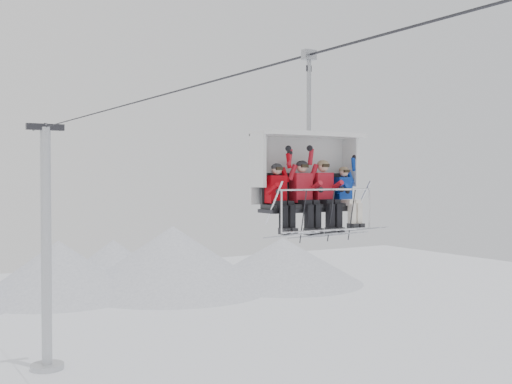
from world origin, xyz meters
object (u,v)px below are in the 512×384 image
lift_tower_right (46,265)px  skier_center_left (304,193)px  skier_center_right (325,192)px  skier_far_right (346,195)px  skier_far_left (279,195)px  chairlift_carrier (305,171)px

lift_tower_right → skier_center_left: lift_tower_right is taller
lift_tower_right → skier_center_right: 24.83m
skier_far_right → skier_far_left: bearing=179.8°
chairlift_carrier → skier_center_left: bearing=-129.9°
lift_tower_right → skier_center_right: (0.32, -24.42, 4.47)m
skier_center_left → lift_tower_right: bearing=89.4°
skier_far_right → chairlift_carrier: bearing=160.8°
chairlift_carrier → skier_center_left: size_ratio=2.32×
chairlift_carrier → skier_far_left: size_ratio=2.36×
lift_tower_right → skier_center_left: bearing=-90.6°
skier_far_left → skier_far_right: size_ratio=1.00×
chairlift_carrier → skier_center_right: chairlift_carrier is taller
skier_center_right → skier_far_right: bearing=-1.7°
skier_center_right → chairlift_carrier: bearing=136.6°
skier_center_right → skier_far_left: bearing=-179.5°
skier_center_right → lift_tower_right: bearing=90.8°
skier_center_left → skier_far_left: bearing=-179.3°
skier_far_left → skier_center_left: size_ratio=0.98×
skier_center_right → skier_far_right: (0.60, -0.02, -0.06)m
skier_far_left → skier_far_right: skier_far_left is taller
lift_tower_right → skier_far_left: size_ratio=7.99×
skier_far_left → chairlift_carrier: bearing=18.9°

